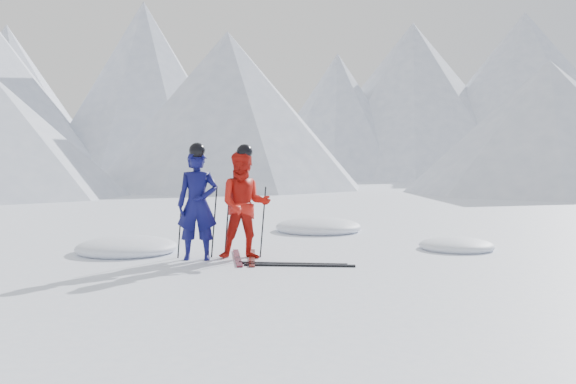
{
  "coord_description": "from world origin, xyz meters",
  "views": [
    {
      "loc": [
        -2.01,
        -9.41,
        1.62
      ],
      "look_at": [
        -1.59,
        0.5,
        1.1
      ],
      "focal_mm": 38.0,
      "sensor_mm": 36.0,
      "label": 1
    }
  ],
  "objects": [
    {
      "name": "ski_loose_b",
      "position": [
        -1.44,
        -0.2,
        0.01
      ],
      "size": [
        1.7,
        0.29,
        0.03
      ],
      "primitive_type": "cube",
      "rotation": [
        0.0,
        0.0,
        1.45
      ],
      "color": "black",
      "rests_on": "ground"
    },
    {
      "name": "ski_worn_left",
      "position": [
        -2.42,
        0.56,
        0.01
      ],
      "size": [
        0.23,
        1.7,
        0.03
      ],
      "primitive_type": "cube",
      "rotation": [
        0.0,
        0.0,
        0.08
      ],
      "color": "black",
      "rests_on": "ground"
    },
    {
      "name": "ski_loose_a",
      "position": [
        -1.54,
        -0.05,
        0.01
      ],
      "size": [
        1.69,
        0.35,
        0.03
      ],
      "primitive_type": "cube",
      "rotation": [
        0.0,
        0.0,
        1.42
      ],
      "color": "black",
      "rests_on": "ground"
    },
    {
      "name": "ski_worn_right",
      "position": [
        -2.18,
        0.56,
        0.01
      ],
      "size": [
        0.11,
        1.7,
        0.03
      ],
      "primitive_type": "cube",
      "rotation": [
        0.0,
        0.0,
        0.01
      ],
      "color": "black",
      "rests_on": "ground"
    },
    {
      "name": "skier_red",
      "position": [
        -2.3,
        0.56,
        0.89
      ],
      "size": [
        0.89,
        0.71,
        1.77
      ],
      "primitive_type": "imported",
      "rotation": [
        0.0,
        0.0,
        0.05
      ],
      "color": "red",
      "rests_on": "ground"
    },
    {
      "name": "pole_red_left",
      "position": [
        -2.6,
        0.81,
        0.59
      ],
      "size": [
        0.12,
        0.09,
        1.18
      ],
      "primitive_type": "cylinder",
      "rotation": [
        0.06,
        0.08,
        0.0
      ],
      "color": "black",
      "rests_on": "ground"
    },
    {
      "name": "snow_lumps",
      "position": [
        -1.68,
        2.81,
        0.0
      ],
      "size": [
        7.46,
        4.88,
        0.43
      ],
      "color": "white",
      "rests_on": "ground"
    },
    {
      "name": "pole_blue_right",
      "position": [
        -2.81,
        0.73,
        0.6
      ],
      "size": [
        0.12,
        0.07,
        1.19
      ],
      "primitive_type": "cylinder",
      "rotation": [
        -0.04,
        0.08,
        0.0
      ],
      "color": "black",
      "rests_on": "ground"
    },
    {
      "name": "mountain_range",
      "position": [
        5.71,
        35.31,
        6.72
      ],
      "size": [
        106.15,
        62.94,
        15.53
      ],
      "color": "#B2BCD1",
      "rests_on": "ground"
    },
    {
      "name": "ground",
      "position": [
        0.0,
        0.0,
        0.0
      ],
      "size": [
        160.0,
        160.0,
        0.0
      ],
      "primitive_type": "plane",
      "color": "white",
      "rests_on": "ground"
    },
    {
      "name": "pole_blue_left",
      "position": [
        -3.36,
        0.63,
        0.6
      ],
      "size": [
        0.12,
        0.08,
        1.19
      ],
      "primitive_type": "cylinder",
      "rotation": [
        0.05,
        0.08,
        0.0
      ],
      "color": "black",
      "rests_on": "ground"
    },
    {
      "name": "pole_red_right",
      "position": [
        -2.0,
        0.71,
        0.59
      ],
      "size": [
        0.12,
        0.08,
        1.18
      ],
      "primitive_type": "cylinder",
      "rotation": [
        -0.05,
        0.08,
        0.0
      ],
      "color": "black",
      "rests_on": "ground"
    },
    {
      "name": "skier_blue",
      "position": [
        -3.06,
        0.48,
        0.9
      ],
      "size": [
        0.66,
        0.44,
        1.79
      ],
      "primitive_type": "imported",
      "rotation": [
        0.0,
        0.0,
        -0.02
      ],
      "color": "#0C0D49",
      "rests_on": "ground"
    }
  ]
}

